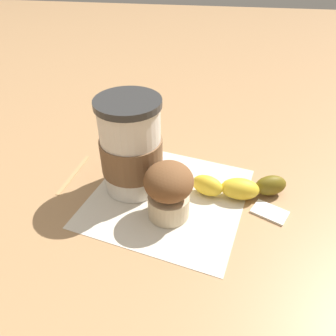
% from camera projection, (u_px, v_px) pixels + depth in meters
% --- Properties ---
extents(ground_plane, '(3.00, 3.00, 0.00)m').
position_uv_depth(ground_plane, '(168.00, 197.00, 0.52)').
color(ground_plane, '#A87C51').
extents(paper_napkin, '(0.28, 0.28, 0.00)m').
position_uv_depth(paper_napkin, '(168.00, 197.00, 0.51)').
color(paper_napkin, beige).
rests_on(paper_napkin, ground_plane).
extents(coffee_cup, '(0.10, 0.10, 0.15)m').
position_uv_depth(coffee_cup, '(131.00, 148.00, 0.49)').
color(coffee_cup, silver).
rests_on(coffee_cup, paper_napkin).
extents(muffin, '(0.07, 0.07, 0.09)m').
position_uv_depth(muffin, '(169.00, 189.00, 0.46)').
color(muffin, beige).
rests_on(muffin, paper_napkin).
extents(banana, '(0.15, 0.06, 0.03)m').
position_uv_depth(banana, '(239.00, 187.00, 0.51)').
color(banana, gold).
rests_on(banana, paper_napkin).
extents(sugar_packet, '(0.06, 0.05, 0.01)m').
position_uv_depth(sugar_packet, '(270.00, 211.00, 0.48)').
color(sugar_packet, white).
rests_on(sugar_packet, ground_plane).
extents(wooden_stirrer, '(0.02, 0.11, 0.00)m').
position_uv_depth(wooden_stirrer, '(74.00, 174.00, 0.56)').
color(wooden_stirrer, tan).
rests_on(wooden_stirrer, ground_plane).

